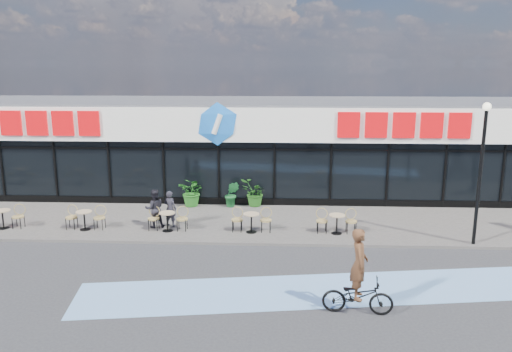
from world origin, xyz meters
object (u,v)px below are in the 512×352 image
Objects in this scene: lamp_post at (481,162)px; potted_plant_mid at (232,194)px; patron_right at (155,208)px; cyclist_a at (358,285)px; potted_plant_right at (254,193)px; potted_plant_left at (193,192)px; patron_left at (170,209)px.

potted_plant_mid is at bearing 154.47° from lamp_post.
lamp_post is at bearing -25.53° from potted_plant_mid.
cyclist_a is (6.89, -6.42, -0.08)m from patron_right.
lamp_post is at bearing 46.35° from cyclist_a.
cyclist_a is at bearing -71.67° from potted_plant_right.
patron_right reaches higher than potted_plant_left.
patron_left is at bearing -97.98° from potted_plant_left.
cyclist_a is (5.92, -9.44, 0.03)m from potted_plant_left.
potted_plant_right reaches higher than potted_plant_mid.
patron_right is at bearing 34.17° from patron_left.
potted_plant_left is at bearing 122.10° from cyclist_a.
potted_plant_left is 3.17m from patron_right.
potted_plant_mid is at bearing -110.20° from patron_left.
patron_right is (-3.73, -3.12, 0.15)m from potted_plant_right.
patron_left is (-11.19, 1.49, -2.27)m from lamp_post.
patron_right is at bearing 173.60° from lamp_post.
potted_plant_right is (-8.03, 4.44, -2.36)m from lamp_post.
patron_right is (-0.57, -0.17, 0.05)m from patron_left.
patron_right is at bearing -107.81° from potted_plant_left.
potted_plant_right is 4.86m from patron_right.
patron_left is at bearing 133.77° from cyclist_a.
patron_left is 0.94× the size of patron_right.
patron_right is (-0.97, -3.01, 0.11)m from potted_plant_left.
patron_right reaches higher than patron_left.
patron_right is at bearing -132.47° from potted_plant_mid.
potted_plant_left reaches higher than potted_plant_mid.
potted_plant_left is at bearing -177.80° from potted_plant_right.
lamp_post is 2.16× the size of cyclist_a.
potted_plant_right is at bearing 2.20° from potted_plant_left.
lamp_post reaches higher than patron_right.
patron_left is at bearing -136.97° from potted_plant_right.
lamp_post reaches higher than potted_plant_mid.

